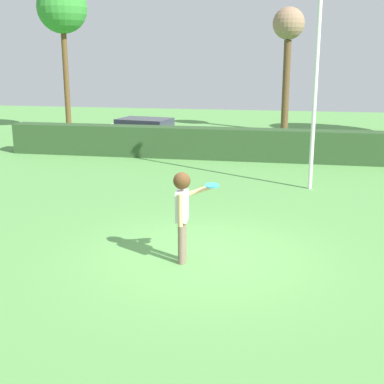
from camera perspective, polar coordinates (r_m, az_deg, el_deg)
name	(u,v)px	position (r m, az deg, el deg)	size (l,w,h in m)	color
ground_plane	(203,256)	(10.58, 1.19, -7.01)	(60.00, 60.00, 0.00)	#5A994C
person	(182,206)	(9.95, -1.04, -1.53)	(0.73, 0.61, 1.78)	#7A6153
frisbee	(212,185)	(9.80, 2.19, 0.72)	(0.25, 0.25, 0.05)	#268CE5
lamppost	(317,62)	(15.84, 13.39, 13.59)	(0.24, 0.24, 6.82)	silver
hedge_row	(249,144)	(20.40, 6.20, 5.15)	(19.30, 0.90, 1.20)	#2D4B27
parked_car_white	(145,131)	(23.39, -5.15, 6.58)	(4.44, 2.43, 1.25)	white
oak_tree	(62,10)	(28.14, -13.91, 18.65)	(2.47, 2.47, 7.45)	brown
birch_tree	(288,32)	(28.47, 10.40, 16.71)	(1.63, 1.63, 6.34)	brown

